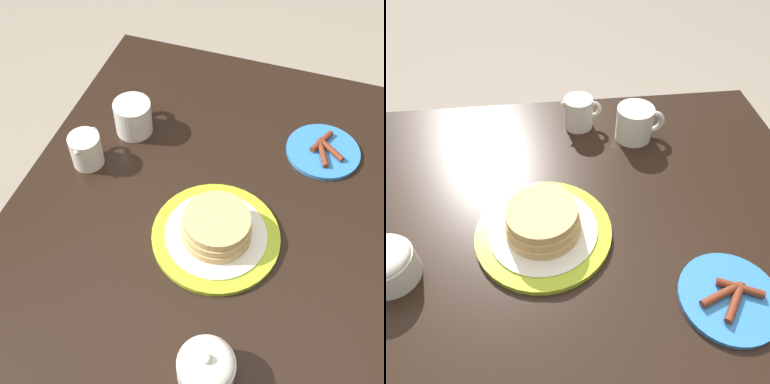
% 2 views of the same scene
% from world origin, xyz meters
% --- Properties ---
extents(ground_plane, '(8.00, 8.00, 0.00)m').
position_xyz_m(ground_plane, '(0.00, 0.00, 0.00)').
color(ground_plane, gray).
extents(dining_table, '(1.18, 0.86, 0.75)m').
position_xyz_m(dining_table, '(0.00, 0.00, 0.62)').
color(dining_table, black).
rests_on(dining_table, ground_plane).
extents(pancake_plate, '(0.27, 0.27, 0.07)m').
position_xyz_m(pancake_plate, '(-0.01, -0.03, 0.78)').
color(pancake_plate, '#AAC628').
rests_on(pancake_plate, dining_table).
extents(side_plate_bacon, '(0.17, 0.17, 0.02)m').
position_xyz_m(side_plate_bacon, '(0.30, -0.20, 0.76)').
color(side_plate_bacon, '#337AC6').
rests_on(side_plate_bacon, dining_table).
extents(coffee_mug, '(0.12, 0.09, 0.08)m').
position_xyz_m(coffee_mug, '(0.23, 0.25, 0.79)').
color(coffee_mug, silver).
rests_on(coffee_mug, dining_table).
extents(creamer_pitcher, '(0.11, 0.07, 0.09)m').
position_xyz_m(creamer_pitcher, '(0.10, 0.31, 0.79)').
color(creamer_pitcher, silver).
rests_on(creamer_pitcher, dining_table).
extents(sugar_bowl, '(0.10, 0.10, 0.09)m').
position_xyz_m(sugar_bowl, '(-0.28, -0.09, 0.79)').
color(sugar_bowl, silver).
rests_on(sugar_bowl, dining_table).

